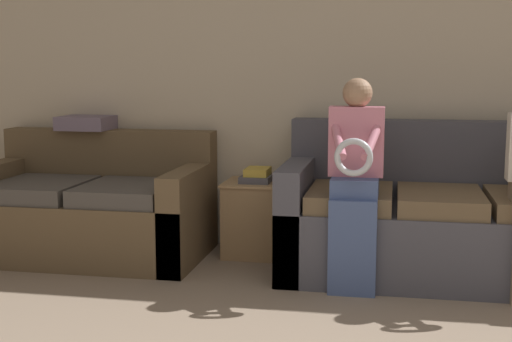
{
  "coord_description": "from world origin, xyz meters",
  "views": [
    {
      "loc": [
        0.05,
        -1.9,
        1.32
      ],
      "look_at": [
        -0.7,
        1.89,
        0.75
      ],
      "focal_mm": 50.0,
      "sensor_mm": 36.0,
      "label": 1
    }
  ],
  "objects_px": {
    "throw_pillow": "(88,123)",
    "book_stack": "(257,175)",
    "couch_main": "(438,222)",
    "side_shelf": "(256,217)",
    "child_left_seated": "(355,175)",
    "couch_side": "(93,211)"
  },
  "relations": [
    {
      "from": "child_left_seated",
      "to": "book_stack",
      "type": "xyz_separation_m",
      "value": [
        -0.71,
        0.64,
        -0.12
      ]
    },
    {
      "from": "side_shelf",
      "to": "couch_side",
      "type": "bearing_deg",
      "value": -169.01
    },
    {
      "from": "couch_main",
      "to": "book_stack",
      "type": "distance_m",
      "value": 1.26
    },
    {
      "from": "couch_side",
      "to": "child_left_seated",
      "type": "bearing_deg",
      "value": -13.1
    },
    {
      "from": "couch_main",
      "to": "child_left_seated",
      "type": "height_order",
      "value": "child_left_seated"
    },
    {
      "from": "couch_main",
      "to": "side_shelf",
      "type": "xyz_separation_m",
      "value": [
        -1.23,
        0.25,
        -0.07
      ]
    },
    {
      "from": "couch_side",
      "to": "side_shelf",
      "type": "relative_size",
      "value": 3.05
    },
    {
      "from": "side_shelf",
      "to": "throw_pillow",
      "type": "relative_size",
      "value": 1.41
    },
    {
      "from": "child_left_seated",
      "to": "book_stack",
      "type": "distance_m",
      "value": 0.97
    },
    {
      "from": "couch_side",
      "to": "book_stack",
      "type": "distance_m",
      "value": 1.18
    },
    {
      "from": "side_shelf",
      "to": "book_stack",
      "type": "xyz_separation_m",
      "value": [
        0.01,
        -0.0,
        0.3
      ]
    },
    {
      "from": "book_stack",
      "to": "throw_pillow",
      "type": "height_order",
      "value": "throw_pillow"
    },
    {
      "from": "throw_pillow",
      "to": "book_stack",
      "type": "bearing_deg",
      "value": -4.91
    },
    {
      "from": "couch_side",
      "to": "side_shelf",
      "type": "xyz_separation_m",
      "value": [
        1.12,
        0.22,
        -0.04
      ]
    },
    {
      "from": "book_stack",
      "to": "throw_pillow",
      "type": "distance_m",
      "value": 1.35
    },
    {
      "from": "child_left_seated",
      "to": "throw_pillow",
      "type": "height_order",
      "value": "child_left_seated"
    },
    {
      "from": "side_shelf",
      "to": "throw_pillow",
      "type": "xyz_separation_m",
      "value": [
        -1.29,
        0.11,
        0.64
      ]
    },
    {
      "from": "couch_main",
      "to": "book_stack",
      "type": "bearing_deg",
      "value": 168.63
    },
    {
      "from": "side_shelf",
      "to": "book_stack",
      "type": "height_order",
      "value": "book_stack"
    },
    {
      "from": "book_stack",
      "to": "couch_main",
      "type": "bearing_deg",
      "value": -11.37
    },
    {
      "from": "child_left_seated",
      "to": "throw_pillow",
      "type": "distance_m",
      "value": 2.16
    },
    {
      "from": "couch_side",
      "to": "throw_pillow",
      "type": "relative_size",
      "value": 4.31
    }
  ]
}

